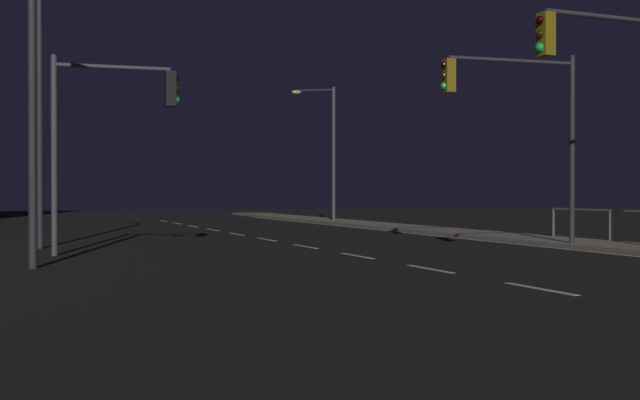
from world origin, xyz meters
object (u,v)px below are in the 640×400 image
Objects in this scene: traffic_light_far_left at (639,81)px; street_lamp_corner at (45,73)px; street_lamp_mid_block at (326,139)px; street_lamp_across_street at (41,80)px; traffic_light_overhead_east at (110,117)px; traffic_light_near_right at (518,108)px.

street_lamp_corner reaches higher than traffic_light_far_left.
street_lamp_mid_block is 22.31m from street_lamp_across_street.
street_lamp_corner reaches higher than traffic_light_overhead_east.
street_lamp_mid_block reaches higher than street_lamp_corner.
street_lamp_across_street is 1.20× the size of street_lamp_corner.
street_lamp_across_street reaches higher than traffic_light_overhead_east.
traffic_light_overhead_east is (-11.19, 7.25, -0.59)m from traffic_light_far_left.
traffic_light_near_right is at bearing -96.19° from street_lamp_mid_block.
traffic_light_near_right is (0.23, 5.31, -0.15)m from traffic_light_far_left.
street_lamp_mid_block is at bearing 46.48° from street_lamp_across_street.
traffic_light_far_left is at bearing -32.94° from traffic_light_overhead_east.
traffic_light_far_left is at bearing -39.93° from street_lamp_across_street.
street_lamp_across_street is at bearing 88.24° from street_lamp_corner.
traffic_light_far_left reaches higher than traffic_light_near_right.
street_lamp_corner is (-13.02, 3.32, -0.03)m from traffic_light_far_left.
traffic_light_overhead_east is at bearing -65.12° from street_lamp_across_street.
traffic_light_near_right is at bearing -9.63° from traffic_light_overhead_east.
traffic_light_near_right is 13.40m from street_lamp_corner.
street_lamp_corner is (-13.25, -1.99, 0.12)m from traffic_light_near_right.
street_lamp_corner is at bearing -171.45° from traffic_light_near_right.
traffic_light_overhead_east is 23.98m from street_lamp_mid_block.
traffic_light_near_right reaches higher than traffic_light_overhead_east.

